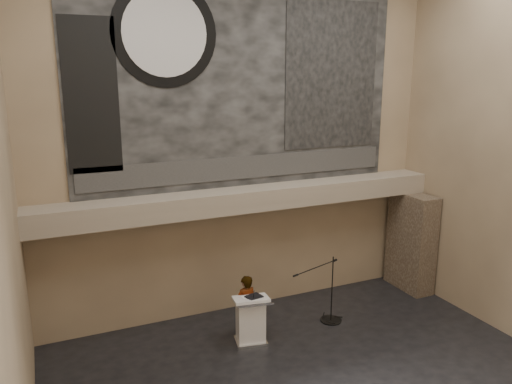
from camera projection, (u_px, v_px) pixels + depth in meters
name	position (u px, v px, depth m)	size (l,w,h in m)	color
wall_back	(243.00, 142.00, 11.96)	(10.00, 0.02, 8.50)	#816C52
wall_left	(2.00, 203.00, 6.44)	(0.02, 8.00, 8.50)	#816C52
soffit	(249.00, 199.00, 11.91)	(10.00, 0.80, 0.50)	gray
sprinkler_left	(185.00, 218.00, 11.30)	(0.04, 0.04, 0.06)	#B2893D
sprinkler_right	(319.00, 202.00, 12.68)	(0.04, 0.04, 0.06)	#B2893D
banner	(243.00, 81.00, 11.59)	(8.00, 0.05, 5.00)	black
banner_text_strip	(244.00, 167.00, 12.04)	(7.76, 0.02, 0.55)	#2E2E2E
banner_clock_rim	(165.00, 33.00, 10.61)	(2.30, 2.30, 0.02)	black
banner_clock_face	(165.00, 33.00, 10.59)	(1.84, 1.84, 0.02)	silver
banner_building_print	(332.00, 76.00, 12.47)	(2.60, 0.02, 3.60)	black
banner_brick_print	(91.00, 97.00, 10.29)	(1.10, 0.02, 3.20)	black
stone_pier	(411.00, 242.00, 13.71)	(0.60, 1.40, 2.70)	#433529
lectern	(251.00, 320.00, 11.02)	(0.85, 0.67, 1.14)	silver
binder	(254.00, 297.00, 10.89)	(0.33, 0.27, 0.04)	black
papers	(248.00, 298.00, 10.87)	(0.21, 0.28, 0.01)	white
speaker_person	(246.00, 306.00, 11.28)	(0.54, 0.35, 1.47)	white
mic_stand	(330.00, 311.00, 12.05)	(1.55, 0.69, 1.66)	black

